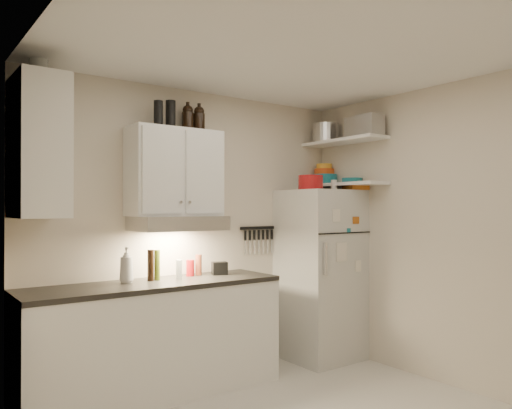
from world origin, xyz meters
TOP-DOWN VIEW (x-y plane):
  - ceiling at (0.00, 0.00)m, footprint 3.20×3.00m
  - back_wall at (0.00, 1.51)m, footprint 3.20×0.02m
  - left_wall at (-1.61, 0.00)m, footprint 0.02×3.00m
  - right_wall at (1.61, 0.00)m, footprint 0.02×3.00m
  - base_cabinet at (-0.55, 1.20)m, footprint 2.10×0.60m
  - countertop at (-0.55, 1.20)m, footprint 2.10×0.62m
  - upper_cabinet at (-0.30, 1.33)m, footprint 0.80×0.33m
  - side_cabinet at (-1.44, 1.20)m, footprint 0.33×0.55m
  - range_hood at (-0.30, 1.27)m, footprint 0.76×0.46m
  - fridge at (1.25, 1.16)m, footprint 0.70×0.68m
  - shelf_hi at (1.45, 1.02)m, footprint 0.30×0.95m
  - shelf_lo at (1.45, 1.02)m, footprint 0.30×0.95m
  - knife_strip at (0.70, 1.49)m, footprint 0.42×0.02m
  - dutch_oven at (1.05, 1.08)m, footprint 0.29×0.29m
  - book_stack at (1.51, 0.92)m, footprint 0.26×0.29m
  - spice_jar at (1.32, 1.03)m, footprint 0.06×0.06m
  - stock_pot at (1.45, 1.29)m, footprint 0.36×0.36m
  - tin_a at (1.53, 0.90)m, footprint 0.22×0.20m
  - tin_b at (1.44, 0.67)m, footprint 0.21×0.21m
  - bowl_teal at (1.49, 1.34)m, footprint 0.27×0.27m
  - bowl_orange at (1.52, 1.39)m, footprint 0.21×0.21m
  - bowl_yellow at (1.52, 1.39)m, footprint 0.17×0.17m
  - plates at (1.53, 0.98)m, footprint 0.27×0.27m
  - growler_a at (-0.14, 1.40)m, footprint 0.11×0.11m
  - growler_b at (-0.03, 1.38)m, footprint 0.13×0.13m
  - thermos_a at (-0.33, 1.36)m, footprint 0.11×0.11m
  - thermos_b at (-0.47, 1.31)m, footprint 0.09×0.09m
  - side_jar at (-1.41, 1.30)m, footprint 0.14×0.14m
  - soap_bottle at (-0.75, 1.29)m, footprint 0.14×0.14m
  - pepper_mill at (-0.05, 1.35)m, footprint 0.06×0.06m
  - oil_bottle at (-0.49, 1.28)m, footprint 0.05×0.05m
  - vinegar_bottle at (-0.55, 1.28)m, footprint 0.07×0.07m
  - clear_bottle at (-0.31, 1.24)m, footprint 0.06×0.06m
  - red_jar at (-0.14, 1.35)m, footprint 0.07×0.07m
  - caddy at (0.12, 1.27)m, footprint 0.16×0.13m

SIDE VIEW (x-z plane):
  - base_cabinet at x=-0.55m, z-range 0.00..0.88m
  - fridge at x=1.25m, z-range 0.00..1.70m
  - countertop at x=-0.55m, z-range 0.88..0.92m
  - caddy at x=0.12m, z-range 0.92..1.03m
  - red_jar at x=-0.14m, z-range 0.92..1.06m
  - clear_bottle at x=-0.31m, z-range 0.92..1.08m
  - pepper_mill at x=-0.05m, z-range 0.92..1.10m
  - oil_bottle at x=-0.49m, z-range 0.92..1.17m
  - vinegar_bottle at x=-0.55m, z-range 0.92..1.18m
  - soap_bottle at x=-0.75m, z-range 0.92..1.24m
  - back_wall at x=0.00m, z-range 0.00..2.60m
  - left_wall at x=-1.61m, z-range 0.00..2.60m
  - right_wall at x=1.61m, z-range 0.00..2.60m
  - knife_strip at x=0.70m, z-range 1.31..1.33m
  - range_hood at x=-0.30m, z-range 1.33..1.45m
  - book_stack at x=1.51m, z-range 1.70..1.78m
  - spice_jar at x=1.32m, z-range 1.70..1.80m
  - shelf_lo at x=1.45m, z-range 1.75..1.77m
  - dutch_oven at x=1.05m, z-range 1.70..1.84m
  - plates at x=1.53m, z-range 1.77..1.83m
  - upper_cabinet at x=-0.30m, z-range 1.45..2.20m
  - bowl_teal at x=1.49m, z-range 1.77..1.88m
  - bowl_orange at x=1.52m, z-range 1.88..1.95m
  - side_cabinet at x=-1.44m, z-range 1.45..2.45m
  - bowl_yellow at x=1.52m, z-range 1.95..2.00m
  - shelf_hi at x=1.45m, z-range 2.19..2.22m
  - thermos_b at x=-0.47m, z-range 2.20..2.42m
  - stock_pot at x=1.45m, z-range 2.21..2.41m
  - tin_b at x=1.44m, z-range 2.21..2.42m
  - growler_b at x=-0.03m, z-range 2.20..2.44m
  - tin_a at x=1.53m, z-range 2.21..2.43m
  - growler_a at x=-0.14m, z-range 2.20..2.45m
  - thermos_a at x=-0.33m, z-range 2.20..2.45m
  - side_jar at x=-1.41m, z-range 2.45..2.62m
  - ceiling at x=0.00m, z-range 2.60..2.62m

